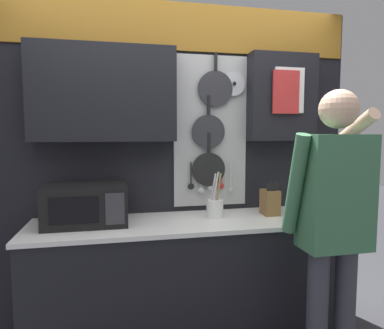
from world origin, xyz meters
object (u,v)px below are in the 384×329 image
Objects in this scene: knife_block at (270,202)px; microwave at (87,205)px; person at (334,215)px; utensil_crock at (215,207)px.

microwave is at bearing -179.98° from knife_block.
person is at bearing -81.31° from knife_block.
microwave is 0.89m from utensil_crock.
microwave is 2.05× the size of knife_block.
person is at bearing -24.09° from microwave.
utensil_crock is at bearing 0.11° from microwave.
person reaches higher than utensil_crock.
knife_block is (1.32, 0.00, -0.04)m from microwave.
utensil_crock is at bearing 129.66° from person.
utensil_crock is (-0.43, 0.00, -0.02)m from knife_block.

